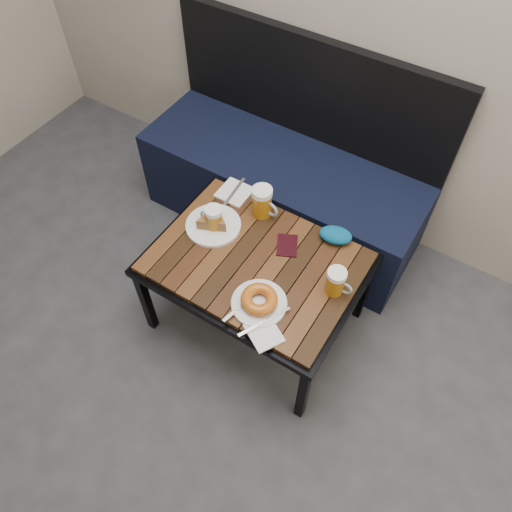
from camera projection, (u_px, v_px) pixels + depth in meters
The scene contains 13 objects.
room_shell at pixel (23, 35), 0.59m from camera, with size 4.00×4.00×4.00m.
bench at pixel (284, 183), 2.51m from camera, with size 1.40×0.50×0.95m.
cafe_table at pixel (256, 267), 2.01m from camera, with size 0.84×0.62×0.47m.
beer_mug_left at pixel (214, 218), 2.03m from camera, with size 0.11×0.07×0.12m.
beer_mug_centre at pixel (262, 202), 2.07m from camera, with size 0.13×0.09×0.14m.
beer_mug_right at pixel (336, 282), 1.84m from camera, with size 0.11×0.07×0.12m.
plate_pie at pixel (213, 223), 2.06m from camera, with size 0.23×0.23×0.06m.
plate_bagel at pixel (259, 301), 1.83m from camera, with size 0.22×0.26×0.06m.
napkin_left at pixel (235, 192), 2.19m from camera, with size 0.14×0.18×0.01m.
napkin_right at pixel (264, 333), 1.78m from camera, with size 0.16×0.16×0.01m.
passport_navy at pixel (208, 230), 2.06m from camera, with size 0.10×0.14×0.01m, color black.
passport_burgundy at pixel (287, 245), 2.02m from camera, with size 0.08×0.11×0.01m, color black.
knit_pouch at pixel (336, 235), 2.01m from camera, with size 0.13×0.09×0.06m, color #054189.
Camera 1 is at (0.53, 0.17, 2.07)m, focal length 35.00 mm.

